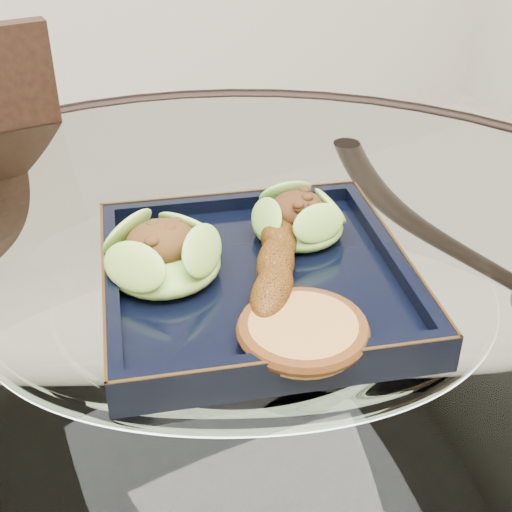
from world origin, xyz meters
name	(u,v)px	position (x,y,z in m)	size (l,w,h in m)	color
dining_table	(240,441)	(0.00, 0.00, 0.60)	(1.13, 1.13, 0.77)	white
navy_plate	(256,284)	(0.03, 0.02, 0.77)	(0.27, 0.27, 0.02)	black
lettuce_wrap_left	(163,258)	(-0.05, 0.05, 0.80)	(0.10, 0.10, 0.04)	#558C28
lettuce_wrap_right	(298,221)	(0.09, 0.06, 0.80)	(0.09, 0.09, 0.03)	#5E922A
roasted_plantain	(276,263)	(0.04, 0.01, 0.80)	(0.16, 0.03, 0.03)	#68380B
crumb_patty	(303,332)	(0.02, -0.08, 0.79)	(0.09, 0.09, 0.02)	#A37036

